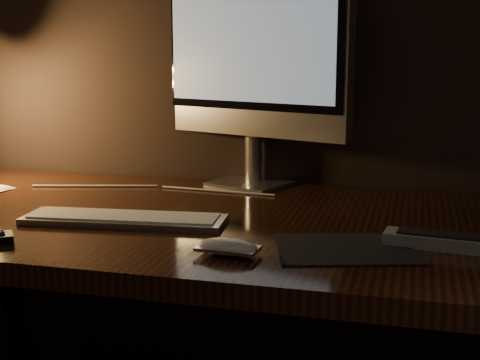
% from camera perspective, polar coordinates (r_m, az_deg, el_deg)
% --- Properties ---
extents(desk, '(1.60, 0.75, 0.75)m').
position_cam_1_polar(desk, '(1.46, -1.22, -7.37)').
color(desk, '#32170B').
rests_on(desk, ground).
extents(monitor, '(0.52, 0.22, 0.57)m').
position_cam_1_polar(monitor, '(1.63, 0.88, 11.16)').
color(monitor, silver).
rests_on(monitor, desk).
extents(keyboard, '(0.41, 0.15, 0.01)m').
position_cam_1_polar(keyboard, '(1.33, -9.86, -3.25)').
color(keyboard, silver).
rests_on(keyboard, desk).
extents(mousepad, '(0.27, 0.24, 0.00)m').
position_cam_1_polar(mousepad, '(1.15, 8.94, -5.81)').
color(mousepad, black).
rests_on(mousepad, desk).
extents(mouse, '(0.11, 0.06, 0.02)m').
position_cam_1_polar(mouse, '(1.10, -1.04, -5.92)').
color(mouse, white).
rests_on(mouse, desk).
extents(tv_remote, '(0.23, 0.08, 0.03)m').
position_cam_1_polar(tv_remote, '(1.19, 17.58, -5.04)').
color(tv_remote, '#939598').
rests_on(tv_remote, desk).
extents(cable, '(0.59, 0.03, 0.01)m').
position_cam_1_polar(cable, '(1.62, -7.41, -0.79)').
color(cable, white).
rests_on(cable, desk).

